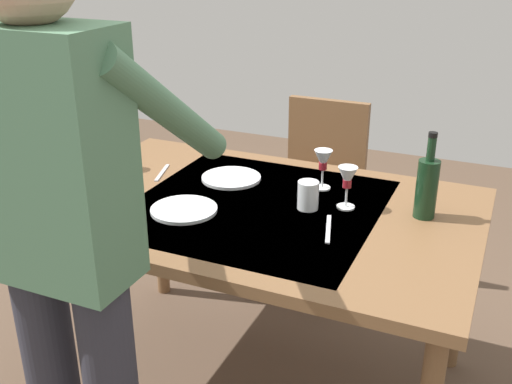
# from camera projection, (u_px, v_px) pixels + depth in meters

# --- Properties ---
(ground_plane) EXTENTS (6.00, 6.00, 0.00)m
(ground_plane) POSITION_uv_depth(u_px,v_px,m) (256.00, 381.00, 2.42)
(ground_plane) COLOR brown
(dining_table) EXTENTS (1.53, 1.00, 0.77)m
(dining_table) POSITION_uv_depth(u_px,v_px,m) (256.00, 224.00, 2.15)
(dining_table) COLOR brown
(dining_table) RESTS_ON ground_plane
(chair_near) EXTENTS (0.40, 0.40, 0.91)m
(chair_near) POSITION_uv_depth(u_px,v_px,m) (320.00, 182.00, 2.97)
(chair_near) COLOR #523019
(chair_near) RESTS_ON ground_plane
(person_server) EXTENTS (0.42, 0.61, 1.69)m
(person_server) POSITION_uv_depth(u_px,v_px,m) (67.00, 240.00, 1.47)
(person_server) COLOR #2D2D38
(person_server) RESTS_ON ground_plane
(wine_bottle) EXTENTS (0.07, 0.07, 0.30)m
(wine_bottle) POSITION_uv_depth(u_px,v_px,m) (427.00, 186.00, 1.99)
(wine_bottle) COLOR black
(wine_bottle) RESTS_ON dining_table
(wine_glass_left) EXTENTS (0.07, 0.07, 0.15)m
(wine_glass_left) POSITION_uv_depth(u_px,v_px,m) (323.00, 162.00, 2.22)
(wine_glass_left) COLOR white
(wine_glass_left) RESTS_ON dining_table
(wine_glass_right) EXTENTS (0.07, 0.07, 0.15)m
(wine_glass_right) POSITION_uv_depth(u_px,v_px,m) (347.00, 180.00, 2.06)
(wine_glass_right) COLOR white
(wine_glass_right) RESTS_ON dining_table
(water_cup_near_left) EXTENTS (0.07, 0.07, 0.10)m
(water_cup_near_left) POSITION_uv_depth(u_px,v_px,m) (308.00, 195.00, 2.08)
(water_cup_near_left) COLOR silver
(water_cup_near_left) RESTS_ON dining_table
(water_cup_near_right) EXTENTS (0.07, 0.07, 0.11)m
(water_cup_near_right) POSITION_uv_depth(u_px,v_px,m) (121.00, 156.00, 2.43)
(water_cup_near_right) COLOR silver
(water_cup_near_right) RESTS_ON dining_table
(serving_bowl_pasta) EXTENTS (0.30, 0.30, 0.07)m
(serving_bowl_pasta) POSITION_uv_depth(u_px,v_px,m) (92.00, 204.00, 2.05)
(serving_bowl_pasta) COLOR silver
(serving_bowl_pasta) RESTS_ON dining_table
(dinner_plate_near) EXTENTS (0.23, 0.23, 0.01)m
(dinner_plate_near) POSITION_uv_depth(u_px,v_px,m) (184.00, 209.00, 2.07)
(dinner_plate_near) COLOR silver
(dinner_plate_near) RESTS_ON dining_table
(dinner_plate_far) EXTENTS (0.23, 0.23, 0.01)m
(dinner_plate_far) POSITION_uv_depth(u_px,v_px,m) (231.00, 178.00, 2.34)
(dinner_plate_far) COLOR silver
(dinner_plate_far) RESTS_ON dining_table
(table_knife) EXTENTS (0.07, 0.20, 0.00)m
(table_knife) POSITION_uv_depth(u_px,v_px,m) (328.00, 229.00, 1.94)
(table_knife) COLOR silver
(table_knife) RESTS_ON dining_table
(table_fork) EXTENTS (0.07, 0.18, 0.00)m
(table_fork) POSITION_uv_depth(u_px,v_px,m) (162.00, 173.00, 2.40)
(table_fork) COLOR silver
(table_fork) RESTS_ON dining_table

